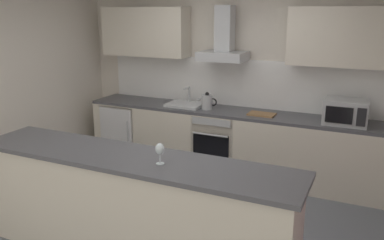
{
  "coord_description": "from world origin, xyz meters",
  "views": [
    {
      "loc": [
        1.78,
        -3.41,
        2.23
      ],
      "look_at": [
        -0.02,
        0.48,
        1.05
      ],
      "focal_mm": 37.83,
      "sensor_mm": 36.0,
      "label": 1
    }
  ],
  "objects_px": {
    "refrigerator": "(127,130)",
    "oven": "(218,141)",
    "chopping_board": "(262,114)",
    "kettle": "(207,102)",
    "range_hood": "(224,43)",
    "microwave": "(346,112)",
    "wine_glass": "(160,150)",
    "sink": "(185,104)"
  },
  "relations": [
    {
      "from": "oven",
      "to": "range_hood",
      "type": "distance_m",
      "value": 1.33
    },
    {
      "from": "microwave",
      "to": "sink",
      "type": "height_order",
      "value": "microwave"
    },
    {
      "from": "range_hood",
      "to": "wine_glass",
      "type": "bearing_deg",
      "value": -81.16
    },
    {
      "from": "refrigerator",
      "to": "sink",
      "type": "distance_m",
      "value": 1.12
    },
    {
      "from": "microwave",
      "to": "chopping_board",
      "type": "bearing_deg",
      "value": 179.76
    },
    {
      "from": "refrigerator",
      "to": "microwave",
      "type": "distance_m",
      "value": 3.2
    },
    {
      "from": "oven",
      "to": "chopping_board",
      "type": "xyz_separation_m",
      "value": [
        0.6,
        -0.02,
        0.45
      ]
    },
    {
      "from": "range_hood",
      "to": "chopping_board",
      "type": "xyz_separation_m",
      "value": [
        0.6,
        -0.15,
        -0.88
      ]
    },
    {
      "from": "kettle",
      "to": "chopping_board",
      "type": "distance_m",
      "value": 0.77
    },
    {
      "from": "refrigerator",
      "to": "wine_glass",
      "type": "bearing_deg",
      "value": -50.6
    },
    {
      "from": "kettle",
      "to": "refrigerator",
      "type": "bearing_deg",
      "value": 178.69
    },
    {
      "from": "oven",
      "to": "microwave",
      "type": "bearing_deg",
      "value": -0.99
    },
    {
      "from": "microwave",
      "to": "chopping_board",
      "type": "height_order",
      "value": "microwave"
    },
    {
      "from": "kettle",
      "to": "wine_glass",
      "type": "distance_m",
      "value": 2.35
    },
    {
      "from": "oven",
      "to": "range_hood",
      "type": "height_order",
      "value": "range_hood"
    },
    {
      "from": "refrigerator",
      "to": "sink",
      "type": "relative_size",
      "value": 1.7
    },
    {
      "from": "refrigerator",
      "to": "range_hood",
      "type": "relative_size",
      "value": 1.18
    },
    {
      "from": "wine_glass",
      "to": "chopping_board",
      "type": "bearing_deg",
      "value": 84.51
    },
    {
      "from": "oven",
      "to": "chopping_board",
      "type": "height_order",
      "value": "chopping_board"
    },
    {
      "from": "refrigerator",
      "to": "chopping_board",
      "type": "bearing_deg",
      "value": -0.57
    },
    {
      "from": "oven",
      "to": "range_hood",
      "type": "relative_size",
      "value": 1.11
    },
    {
      "from": "sink",
      "to": "wine_glass",
      "type": "distance_m",
      "value": 2.5
    },
    {
      "from": "range_hood",
      "to": "refrigerator",
      "type": "bearing_deg",
      "value": -175.03
    },
    {
      "from": "oven",
      "to": "microwave",
      "type": "distance_m",
      "value": 1.72
    },
    {
      "from": "refrigerator",
      "to": "wine_glass",
      "type": "xyz_separation_m",
      "value": [
        1.9,
        -2.31,
        0.7
      ]
    },
    {
      "from": "sink",
      "to": "kettle",
      "type": "height_order",
      "value": "sink"
    },
    {
      "from": "microwave",
      "to": "kettle",
      "type": "relative_size",
      "value": 1.73
    },
    {
      "from": "oven",
      "to": "chopping_board",
      "type": "relative_size",
      "value": 2.35
    },
    {
      "from": "kettle",
      "to": "microwave",
      "type": "bearing_deg",
      "value": 0.19
    },
    {
      "from": "refrigerator",
      "to": "microwave",
      "type": "relative_size",
      "value": 1.7
    },
    {
      "from": "oven",
      "to": "kettle",
      "type": "height_order",
      "value": "kettle"
    },
    {
      "from": "refrigerator",
      "to": "oven",
      "type": "bearing_deg",
      "value": 0.1
    },
    {
      "from": "chopping_board",
      "to": "range_hood",
      "type": "bearing_deg",
      "value": 165.69
    },
    {
      "from": "sink",
      "to": "kettle",
      "type": "xyz_separation_m",
      "value": [
        0.35,
        -0.04,
        0.08
      ]
    },
    {
      "from": "microwave",
      "to": "kettle",
      "type": "height_order",
      "value": "microwave"
    },
    {
      "from": "microwave",
      "to": "range_hood",
      "type": "distance_m",
      "value": 1.79
    },
    {
      "from": "microwave",
      "to": "kettle",
      "type": "bearing_deg",
      "value": -179.81
    },
    {
      "from": "sink",
      "to": "range_hood",
      "type": "distance_m",
      "value": 1.01
    },
    {
      "from": "oven",
      "to": "sink",
      "type": "height_order",
      "value": "sink"
    },
    {
      "from": "wine_glass",
      "to": "sink",
      "type": "bearing_deg",
      "value": 111.04
    },
    {
      "from": "kettle",
      "to": "wine_glass",
      "type": "height_order",
      "value": "wine_glass"
    },
    {
      "from": "microwave",
      "to": "wine_glass",
      "type": "height_order",
      "value": "microwave"
    }
  ]
}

